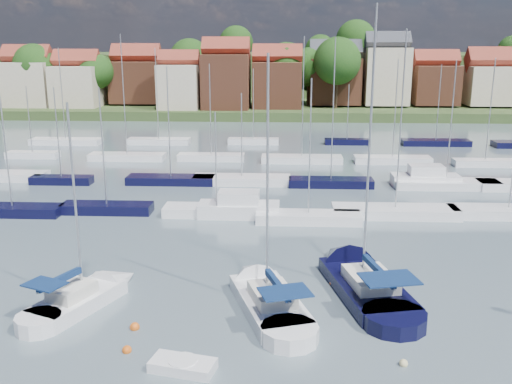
{
  "coord_description": "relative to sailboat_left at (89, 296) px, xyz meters",
  "views": [
    {
      "loc": [
        -1.48,
        -27.25,
        14.47
      ],
      "look_at": [
        -3.53,
        14.0,
        3.77
      ],
      "focal_mm": 40.0,
      "sensor_mm": 36.0,
      "label": 1
    }
  ],
  "objects": [
    {
      "name": "sailboat_left",
      "position": [
        0.0,
        0.0,
        0.0
      ],
      "size": [
        5.8,
        9.32,
        12.5
      ],
      "rotation": [
        0.0,
        0.0,
        1.17
      ],
      "color": "white",
      "rests_on": "ground"
    },
    {
      "name": "buoy_c",
      "position": [
        3.48,
        -3.03,
        -0.37
      ],
      "size": [
        0.52,
        0.52,
        0.52
      ],
      "primitive_type": "sphere",
      "color": "#D85914",
      "rests_on": "ground"
    },
    {
      "name": "marina_field",
      "position": [
        14.58,
        32.56,
        0.06
      ],
      "size": [
        79.62,
        41.41,
        15.93
      ],
      "color": "white",
      "rests_on": "ground"
    },
    {
      "name": "ground",
      "position": [
        12.67,
        37.41,
        -0.37
      ],
      "size": [
        260.0,
        260.0,
        0.0
      ],
      "primitive_type": "plane",
      "color": "#4F606C",
      "rests_on": "ground"
    },
    {
      "name": "tender",
      "position": [
        6.69,
        -6.81,
        -0.12
      ],
      "size": [
        3.19,
        1.99,
        0.64
      ],
      "rotation": [
        0.0,
        0.0,
        -0.22
      ],
      "color": "white",
      "rests_on": "ground"
    },
    {
      "name": "sailboat_centre",
      "position": [
        10.07,
        0.69,
        -0.01
      ],
      "size": [
        6.31,
        11.62,
        15.31
      ],
      "rotation": [
        0.0,
        0.0,
        1.88
      ],
      "color": "white",
      "rests_on": "ground"
    },
    {
      "name": "sailboat_navy",
      "position": [
        15.8,
        3.7,
        -0.02
      ],
      "size": [
        6.28,
        13.59,
        18.13
      ],
      "rotation": [
        0.0,
        0.0,
        1.79
      ],
      "color": "black",
      "rests_on": "ground"
    },
    {
      "name": "far_shore_town",
      "position": [
        14.9,
        130.08,
        4.24
      ],
      "size": [
        212.46,
        90.0,
        22.27
      ],
      "color": "#364C26",
      "rests_on": "ground"
    },
    {
      "name": "buoy_b",
      "position": [
        3.69,
        -5.35,
        -0.37
      ],
      "size": [
        0.47,
        0.47,
        0.47
      ],
      "primitive_type": "sphere",
      "color": "#D85914",
      "rests_on": "ground"
    },
    {
      "name": "buoy_d",
      "position": [
        16.88,
        -5.89,
        -0.37
      ],
      "size": [
        0.41,
        0.41,
        0.41
      ],
      "primitive_type": "sphere",
      "color": "beige",
      "rests_on": "ground"
    },
    {
      "name": "buoy_e",
      "position": [
        14.4,
        3.18,
        -0.37
      ],
      "size": [
        0.55,
        0.55,
        0.55
      ],
      "primitive_type": "sphere",
      "color": "#D85914",
      "rests_on": "ground"
    }
  ]
}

